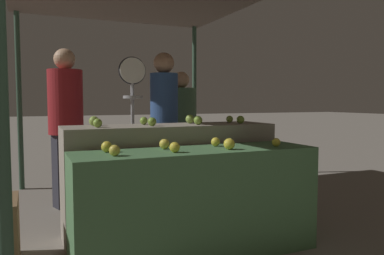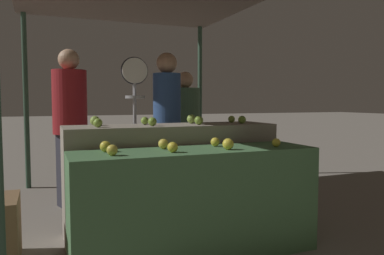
# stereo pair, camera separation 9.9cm
# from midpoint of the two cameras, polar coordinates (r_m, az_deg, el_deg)

# --- Properties ---
(ground_plane) EXTENTS (60.00, 60.00, 0.00)m
(ground_plane) POSITION_cam_midpoint_polar(r_m,az_deg,el_deg) (3.16, 1.59, -18.83)
(ground_plane) COLOR gray
(display_counter_front) EXTENTS (1.94, 0.55, 0.85)m
(display_counter_front) POSITION_cam_midpoint_polar(r_m,az_deg,el_deg) (3.02, 1.60, -11.38)
(display_counter_front) COLOR #4C7A4C
(display_counter_front) RESTS_ON ground_plane
(display_counter_back) EXTENTS (1.94, 0.55, 1.01)m
(display_counter_back) POSITION_cam_midpoint_polar(r_m,az_deg,el_deg) (3.55, -2.30, -7.74)
(display_counter_back) COLOR gray
(display_counter_back) RESTS_ON ground_plane
(apple_front_0) EXTENTS (0.08, 0.08, 0.08)m
(apple_front_0) POSITION_cam_midpoint_polar(r_m,az_deg,el_deg) (2.64, -11.03, -3.41)
(apple_front_0) COLOR gold
(apple_front_0) RESTS_ON display_counter_front
(apple_front_1) EXTENTS (0.08, 0.08, 0.08)m
(apple_front_1) POSITION_cam_midpoint_polar(r_m,az_deg,el_deg) (2.75, -1.94, -3.02)
(apple_front_1) COLOR gold
(apple_front_1) RESTS_ON display_counter_front
(apple_front_2) EXTENTS (0.09, 0.09, 0.09)m
(apple_front_2) POSITION_cam_midpoint_polar(r_m,az_deg,el_deg) (2.93, 6.48, -2.52)
(apple_front_2) COLOR gold
(apple_front_2) RESTS_ON display_counter_front
(apple_front_3) EXTENTS (0.07, 0.07, 0.07)m
(apple_front_3) POSITION_cam_midpoint_polar(r_m,az_deg,el_deg) (3.18, 13.58, -2.25)
(apple_front_3) COLOR gold
(apple_front_3) RESTS_ON display_counter_front
(apple_front_4) EXTENTS (0.08, 0.08, 0.08)m
(apple_front_4) POSITION_cam_midpoint_polar(r_m,az_deg,el_deg) (2.84, -12.09, -2.84)
(apple_front_4) COLOR gold
(apple_front_4) RESTS_ON display_counter_front
(apple_front_5) EXTENTS (0.08, 0.08, 0.08)m
(apple_front_5) POSITION_cam_midpoint_polar(r_m,az_deg,el_deg) (2.96, -3.43, -2.50)
(apple_front_5) COLOR yellow
(apple_front_5) RESTS_ON display_counter_front
(apple_front_6) EXTENTS (0.08, 0.08, 0.08)m
(apple_front_6) POSITION_cam_midpoint_polar(r_m,az_deg,el_deg) (3.13, 4.44, -2.21)
(apple_front_6) COLOR gold
(apple_front_6) RESTS_ON display_counter_front
(apple_back_0) EXTENTS (0.08, 0.08, 0.08)m
(apple_back_0) POSITION_cam_midpoint_polar(r_m,az_deg,el_deg) (3.20, -13.29, 0.69)
(apple_back_0) COLOR #84AD3D
(apple_back_0) RESTS_ON display_counter_back
(apple_back_1) EXTENTS (0.08, 0.08, 0.08)m
(apple_back_1) POSITION_cam_midpoint_polar(r_m,az_deg,el_deg) (3.30, -5.21, 0.89)
(apple_back_1) COLOR #7AA338
(apple_back_1) RESTS_ON display_counter_back
(apple_back_2) EXTENTS (0.08, 0.08, 0.08)m
(apple_back_2) POSITION_cam_midpoint_polar(r_m,az_deg,el_deg) (3.47, 1.87, 1.10)
(apple_back_2) COLOR #7AA338
(apple_back_2) RESTS_ON display_counter_back
(apple_back_3) EXTENTS (0.08, 0.08, 0.08)m
(apple_back_3) POSITION_cam_midpoint_polar(r_m,az_deg,el_deg) (3.68, 8.39, 1.18)
(apple_back_3) COLOR #7AA338
(apple_back_3) RESTS_ON display_counter_back
(apple_back_4) EXTENTS (0.09, 0.09, 0.09)m
(apple_back_4) POSITION_cam_midpoint_polar(r_m,az_deg,el_deg) (3.42, -13.76, 0.99)
(apple_back_4) COLOR #8EB247
(apple_back_4) RESTS_ON display_counter_back
(apple_back_5) EXTENTS (0.07, 0.07, 0.07)m
(apple_back_5) POSITION_cam_midpoint_polar(r_m,az_deg,el_deg) (3.51, -6.41, 1.03)
(apple_back_5) COLOR #84AD3D
(apple_back_5) RESTS_ON display_counter_back
(apple_back_6) EXTENTS (0.09, 0.09, 0.09)m
(apple_back_6) POSITION_cam_midpoint_polar(r_m,az_deg,el_deg) (3.65, 0.68, 1.30)
(apple_back_6) COLOR #8EB247
(apple_back_6) RESTS_ON display_counter_back
(apple_back_7) EXTENTS (0.07, 0.07, 0.07)m
(apple_back_7) POSITION_cam_midpoint_polar(r_m,az_deg,el_deg) (3.84, 6.78, 1.27)
(apple_back_7) COLOR #8EB247
(apple_back_7) RESTS_ON display_counter_back
(produce_scale) EXTENTS (0.28, 0.20, 1.68)m
(produce_scale) POSITION_cam_midpoint_polar(r_m,az_deg,el_deg) (3.93, -7.99, 4.00)
(produce_scale) COLOR #99999E
(produce_scale) RESTS_ON ground_plane
(person_vendor_at_scale) EXTENTS (0.40, 0.40, 1.77)m
(person_vendor_at_scale) POSITION_cam_midpoint_polar(r_m,az_deg,el_deg) (4.26, -3.17, 1.57)
(person_vendor_at_scale) COLOR #2D2D38
(person_vendor_at_scale) RESTS_ON ground_plane
(person_customer_left) EXTENTS (0.49, 0.49, 1.83)m
(person_customer_left) POSITION_cam_midpoint_polar(r_m,az_deg,el_deg) (4.56, -17.50, 1.66)
(person_customer_left) COLOR #2D2D38
(person_customer_left) RESTS_ON ground_plane
(person_customer_right) EXTENTS (0.39, 0.39, 1.61)m
(person_customer_right) POSITION_cam_midpoint_polar(r_m,az_deg,el_deg) (4.90, -0.47, 0.43)
(person_customer_right) COLOR #2D2D38
(person_customer_right) RESTS_ON ground_plane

